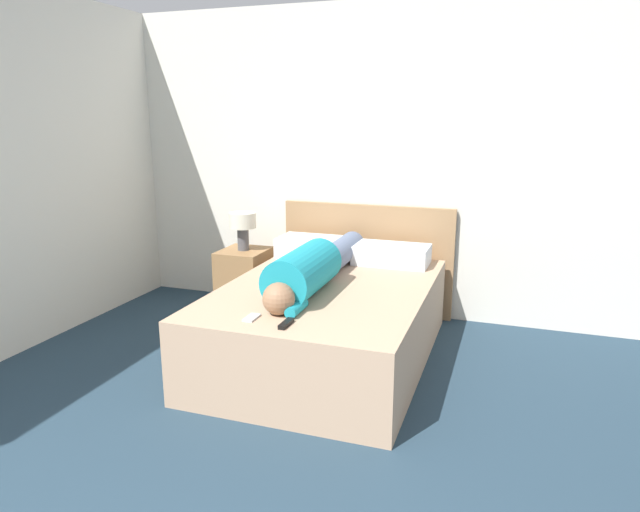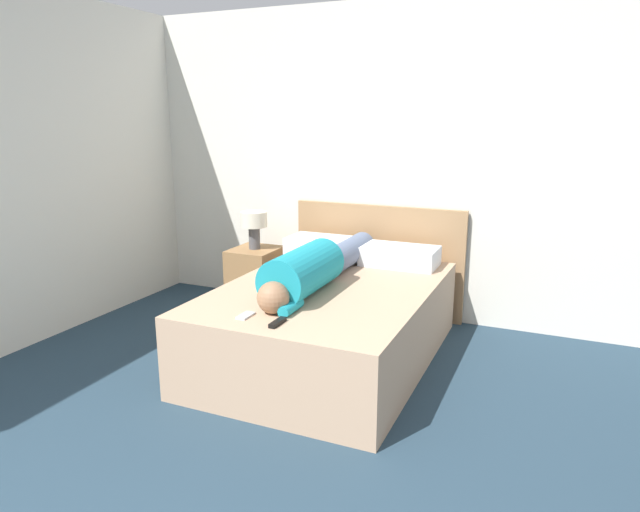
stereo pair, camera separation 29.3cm
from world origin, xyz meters
The scene contains 10 objects.
wall_back centered at (0.00, 4.01, 1.30)m, with size 5.90×0.06×2.60m.
bed centered at (-0.19, 2.85, 0.27)m, with size 1.38×1.99×0.54m.
headboard centered at (-0.19, 3.94, 0.48)m, with size 1.50×0.04×0.95m.
nightstand centered at (-1.17, 3.53, 0.29)m, with size 0.38×0.43×0.57m.
table_lamp centered at (-1.17, 3.53, 0.80)m, with size 0.23×0.23×0.33m.
person_lying centered at (-0.27, 2.82, 0.68)m, with size 0.31×1.69×0.31m.
pillow_near_headboard centered at (-0.54, 3.61, 0.63)m, with size 0.62×0.34×0.17m.
pillow_second centered at (0.10, 3.61, 0.62)m, with size 0.59×0.34×0.15m.
tv_remote centered at (-0.16, 2.05, 0.55)m, with size 0.04×0.15×0.02m.
cell_phone centered at (-0.39, 2.09, 0.55)m, with size 0.06×0.13×0.01m.
Camera 2 is at (1.29, -0.64, 1.70)m, focal length 32.00 mm.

